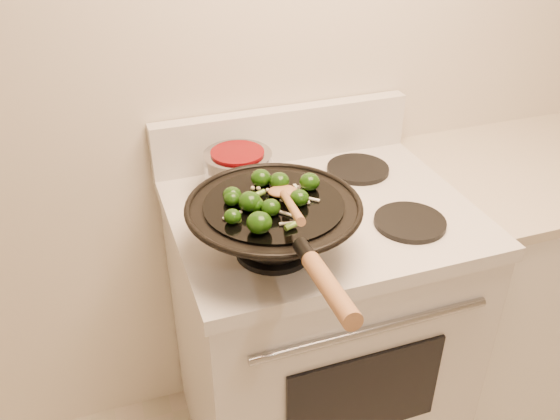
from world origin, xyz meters
name	(u,v)px	position (x,y,z in m)	size (l,w,h in m)	color
stove	(315,332)	(-0.05, 1.17, 0.47)	(0.78, 0.67, 1.08)	silver
counter_unit	(527,277)	(0.76, 1.20, 0.46)	(0.84, 0.62, 0.91)	white
wok	(274,225)	(-0.23, 1.01, 1.00)	(0.40, 0.66, 0.19)	black
stirfry	(265,198)	(-0.25, 1.02, 1.07)	(0.25, 0.23, 0.05)	#143608
wooden_spoon	(287,199)	(-0.22, 0.97, 1.09)	(0.11, 0.31, 0.12)	#96633B
saucepan	(238,170)	(-0.23, 1.32, 0.99)	(0.18, 0.30, 0.11)	#95979D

